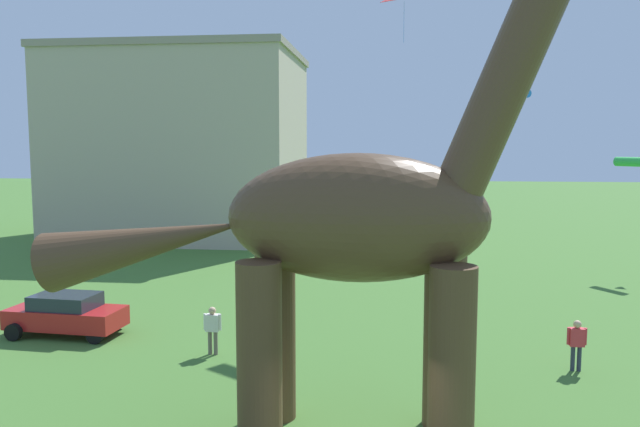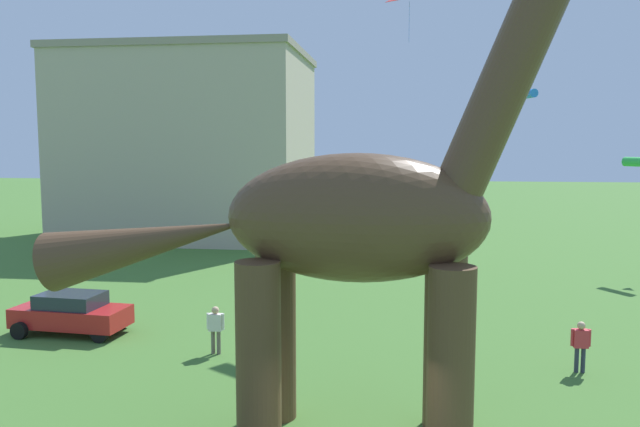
% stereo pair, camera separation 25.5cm
% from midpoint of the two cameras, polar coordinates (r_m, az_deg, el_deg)
% --- Properties ---
extents(dinosaur_sculpture, '(14.16, 3.00, 14.80)m').
position_cam_midpoint_polar(dinosaur_sculpture, '(14.53, 3.58, -0.39)').
color(dinosaur_sculpture, '#513823').
rests_on(dinosaur_sculpture, ground_plane).
extents(parked_sedan_left, '(4.32, 2.10, 1.55)m').
position_cam_midpoint_polar(parked_sedan_left, '(25.47, -21.43, -8.40)').
color(parked_sedan_left, red).
rests_on(parked_sedan_left, ground_plane).
extents(person_vendor_side, '(0.61, 0.27, 1.64)m').
position_cam_midpoint_polar(person_vendor_side, '(21.73, -9.15, -10.01)').
color(person_vendor_side, '#6B6056').
rests_on(person_vendor_side, ground_plane).
extents(person_photographer, '(0.61, 0.27, 1.62)m').
position_cam_midpoint_polar(person_photographer, '(21.43, 22.96, -10.70)').
color(person_photographer, '#2D3347').
rests_on(person_photographer, ground_plane).
extents(kite_high_left, '(1.55, 1.62, 0.46)m').
position_cam_midpoint_polar(kite_high_left, '(34.27, 18.22, 10.28)').
color(kite_high_left, '#287AE5').
extents(background_building_block, '(18.01, 13.73, 14.33)m').
position_cam_midpoint_polar(background_building_block, '(50.62, -11.45, 6.16)').
color(background_building_block, '#B7A893').
rests_on(background_building_block, ground_plane).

